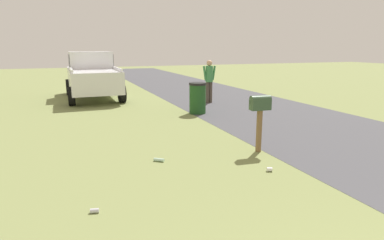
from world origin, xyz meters
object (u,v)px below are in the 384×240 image
(mailbox, at_px, (260,107))
(pedestrian, at_px, (209,78))
(pickup_truck, at_px, (92,74))
(trash_bin, at_px, (198,98))

(mailbox, bearing_deg, pedestrian, -9.36)
(pickup_truck, relative_size, pedestrian, 2.82)
(mailbox, xyz_separation_m, pedestrian, (6.43, -1.66, 0.03))
(pickup_truck, height_order, trash_bin, pickup_truck)
(pickup_truck, xyz_separation_m, pedestrian, (-3.20, -4.43, -0.07))
(mailbox, distance_m, pickup_truck, 10.02)
(pickup_truck, bearing_deg, trash_bin, -149.12)
(mailbox, relative_size, trash_bin, 1.17)
(trash_bin, distance_m, pedestrian, 2.35)
(mailbox, height_order, pickup_truck, pickup_truck)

